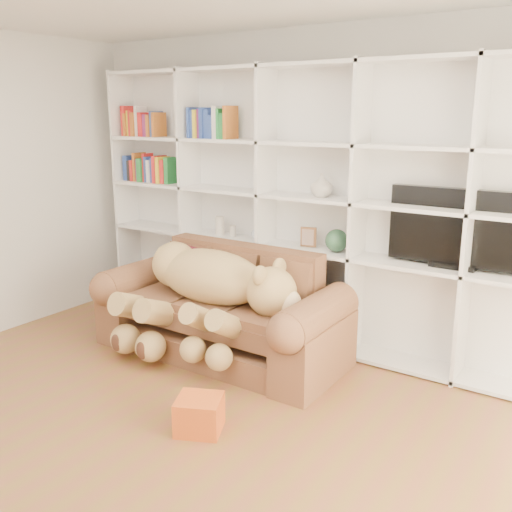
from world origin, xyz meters
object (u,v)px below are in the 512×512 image
Objects in this scene: sofa at (223,315)px; gift_box at (199,414)px; tv at (457,229)px; teddy_bear at (205,289)px.

sofa is 1.26m from gift_box.
gift_box is 0.28× the size of tv.
sofa is 1.99m from tv.
teddy_bear reaches higher than sofa.
teddy_bear reaches higher than gift_box.
sofa is 2.10× the size of tv.
teddy_bear is at bearing -154.07° from tv.
sofa reaches higher than gift_box.
gift_box is (0.62, -1.07, -0.22)m from sofa.
sofa is at bearing 120.15° from gift_box.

